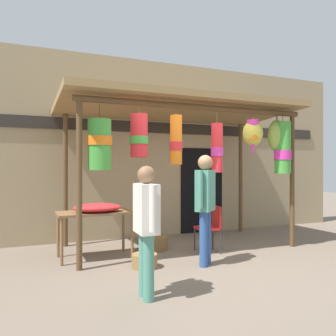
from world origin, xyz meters
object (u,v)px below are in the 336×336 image
Objects in this scene: flower_heap_on_table at (99,208)px; wicker_basket_spare at (153,243)px; shopper_by_bananas at (146,221)px; folding_chair at (211,224)px; wicker_basket_by_table at (145,261)px; customer_foreground at (205,200)px; display_table at (95,217)px.

flower_heap_on_table is 1.50× the size of wicker_basket_spare.
shopper_by_bananas is at bearing -112.43° from wicker_basket_spare.
wicker_basket_by_table is at bearing -161.68° from folding_chair.
wicker_basket_by_table is 1.19m from wicker_basket_spare.
customer_foreground reaches higher than wicker_basket_spare.
shopper_by_bananas reaches higher than flower_heap_on_table.
wicker_basket_by_table is 0.72× the size of wicker_basket_spare.
folding_chair is at bearing -9.41° from flower_heap_on_table.
wicker_basket_spare is at bearing 67.57° from shopper_by_bananas.
folding_chair is at bearing -11.39° from display_table.
flower_heap_on_table is 0.97× the size of folding_chair.
wicker_basket_spare is 0.31× the size of customer_foreground.
flower_heap_on_table reaches higher than wicker_basket_by_table.
flower_heap_on_table reaches higher than wicker_basket_spare.
display_table is at bearing -171.31° from wicker_basket_spare.
flower_heap_on_table is 0.47× the size of customer_foreground.
folding_chair is at bearing -32.69° from wicker_basket_spare.
wicker_basket_by_table is 0.25× the size of shopper_by_bananas.
customer_foreground reaches higher than wicker_basket_by_table.
shopper_by_bananas is (0.19, -2.10, 0.22)m from display_table.
customer_foreground is at bearing -14.79° from wicker_basket_by_table.
shopper_by_bananas is (-1.32, -0.97, -0.12)m from customer_foreground.
shopper_by_bananas is (-0.94, -2.27, 0.79)m from wicker_basket_spare.
wicker_basket_spare is at bearing 106.43° from customer_foreground.
flower_heap_on_table is 1.33m from wicker_basket_spare.
wicker_basket_by_table is (0.54, -0.81, -0.76)m from flower_heap_on_table.
folding_chair is 1.04m from customer_foreground.
display_table is at bearing 143.14° from customer_foreground.
folding_chair is (2.04, -0.41, -0.20)m from display_table.
flower_heap_on_table is 1.24m from wicker_basket_by_table.
wicker_basket_by_table is 1.33m from customer_foreground.
display_table is 2.12m from shopper_by_bananas.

